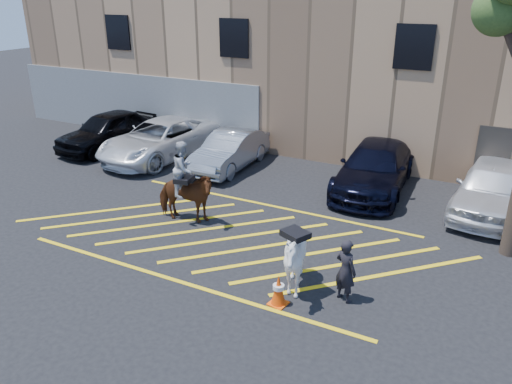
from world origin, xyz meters
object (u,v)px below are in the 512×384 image
at_px(car_white_pickup, 160,139).
at_px(car_silver_sedan, 230,150).
at_px(car_white_suv, 492,188).
at_px(car_blue_suv, 375,168).
at_px(traffic_cone, 278,290).
at_px(saddled_white, 295,259).
at_px(mounted_bay, 185,190).
at_px(car_black_suv, 108,130).
at_px(handler, 346,271).

relative_size(car_white_pickup, car_silver_sedan, 1.31).
height_order(car_silver_sedan, car_white_suv, car_white_suv).
relative_size(car_white_pickup, car_blue_suv, 1.04).
xyz_separation_m(car_silver_sedan, car_white_suv, (9.16, 0.15, 0.11)).
bearing_deg(traffic_cone, saddled_white, 82.06).
distance_m(car_white_pickup, car_silver_sedan, 3.14).
bearing_deg(mounted_bay, traffic_cone, -31.28).
relative_size(car_black_suv, car_silver_sedan, 1.12).
bearing_deg(handler, traffic_cone, 58.32).
bearing_deg(saddled_white, traffic_cone, -97.94).
bearing_deg(car_white_pickup, car_black_suv, -174.45).
xyz_separation_m(car_black_suv, car_silver_sedan, (5.88, 0.23, -0.11)).
height_order(car_white_pickup, car_blue_suv, car_blue_suv).
relative_size(handler, mounted_bay, 0.60).
bearing_deg(traffic_cone, car_white_suv, 63.59).
xyz_separation_m(car_silver_sedan, saddled_white, (5.56, -6.66, 0.13)).
bearing_deg(mounted_bay, handler, -17.64).
xyz_separation_m(car_white_pickup, car_blue_suv, (8.62, 0.64, 0.00)).
bearing_deg(car_white_pickup, handler, -26.99).
bearing_deg(traffic_cone, car_white_pickup, 140.56).
height_order(car_white_pickup, saddled_white, saddled_white).
bearing_deg(car_white_suv, saddled_white, -113.33).
height_order(car_white_suv, handler, car_white_suv).
bearing_deg(car_black_suv, car_blue_suv, 9.05).
bearing_deg(mounted_bay, car_blue_suv, 50.45).
distance_m(car_black_suv, car_white_pickup, 2.75).
bearing_deg(car_blue_suv, car_silver_sedan, -179.06).
xyz_separation_m(car_black_suv, car_white_suv, (15.04, 0.38, -0.00)).
bearing_deg(car_black_suv, saddled_white, -23.52).
bearing_deg(car_silver_sedan, handler, -45.47).
distance_m(car_black_suv, car_white_suv, 15.05).
relative_size(car_white_suv, traffic_cone, 6.47).
height_order(car_white_suv, mounted_bay, mounted_bay).
distance_m(car_white_pickup, traffic_cone, 11.13).
distance_m(car_white_suv, mounted_bay, 9.30).
bearing_deg(car_white_pickup, traffic_cone, -34.00).
relative_size(mounted_bay, traffic_cone, 3.38).
bearing_deg(car_black_suv, traffic_cone, -26.10).
distance_m(car_black_suv, handler, 14.02).
height_order(car_white_pickup, car_silver_sedan, car_white_pickup).
xyz_separation_m(car_white_pickup, saddled_white, (8.68, -6.43, 0.06)).
height_order(car_white_pickup, car_white_suv, car_white_suv).
xyz_separation_m(handler, traffic_cone, (-1.22, -0.83, -0.38)).
bearing_deg(car_white_pickup, mounted_bay, -40.41).
xyz_separation_m(car_white_suv, traffic_cone, (-3.70, -7.44, -0.44)).
bearing_deg(saddled_white, car_white_suv, 62.06).
relative_size(car_silver_sedan, car_white_suv, 0.90).
bearing_deg(saddled_white, car_white_pickup, 143.49).
xyz_separation_m(car_white_pickup, traffic_cone, (8.59, -7.07, -0.40)).
bearing_deg(car_silver_sedan, traffic_cone, -54.60).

